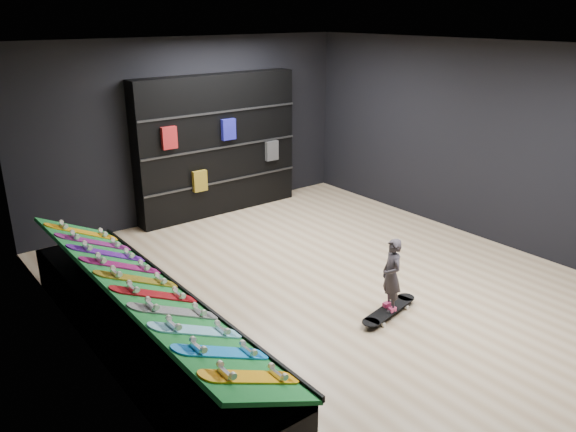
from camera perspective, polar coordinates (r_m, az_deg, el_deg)
floor at (r=7.46m, az=4.01°, el=-6.83°), size 6.00×7.00×0.01m
ceiling at (r=6.67m, az=4.65°, el=16.82°), size 6.00×7.00×0.01m
wall_back at (r=9.72m, az=-9.74°, el=8.71°), size 6.00×0.02×3.00m
wall_left at (r=5.48m, az=-19.79°, el=-1.17°), size 0.02×7.00×3.00m
wall_right at (r=9.15m, az=18.56°, el=7.24°), size 0.02×7.00×3.00m
display_rack at (r=6.15m, az=-14.38°, el=-11.17°), size 0.90×4.50×0.50m
turf_ramp at (r=5.94m, az=-14.32°, el=-7.23°), size 0.92×4.50×0.46m
back_shelving at (r=9.81m, az=-7.18°, el=7.14°), size 3.00×0.35×2.40m
floor_skateboard at (r=6.80m, az=10.22°, el=-9.60°), size 1.00×0.40×0.09m
child at (r=6.66m, az=10.39°, el=-7.25°), size 0.21×0.24×0.53m
display_board_0 at (r=4.48m, az=-3.78°, el=-16.00°), size 0.93×0.22×0.50m
display_board_1 at (r=4.78m, az=-6.71°, el=-13.57°), size 0.93×0.22×0.50m
display_board_2 at (r=5.09m, az=-9.24°, el=-11.40°), size 0.93×0.22×0.50m
display_board_3 at (r=5.42m, az=-11.44°, el=-9.47°), size 0.93×0.22×0.50m
display_board_4 at (r=5.76m, az=-13.36°, el=-7.75°), size 0.93×0.22×0.50m
display_board_5 at (r=6.11m, az=-15.05°, el=-6.22°), size 0.93×0.22×0.50m
display_board_6 at (r=6.47m, az=-16.55°, el=-4.85°), size 0.93×0.22×0.50m
display_board_7 at (r=6.83m, az=-17.89°, el=-3.62°), size 0.93×0.22×0.50m
display_board_8 at (r=7.21m, az=-19.08°, el=-2.52°), size 0.93×0.22×0.50m
display_board_9 at (r=7.58m, az=-20.15°, el=-1.53°), size 0.93×0.22×0.50m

